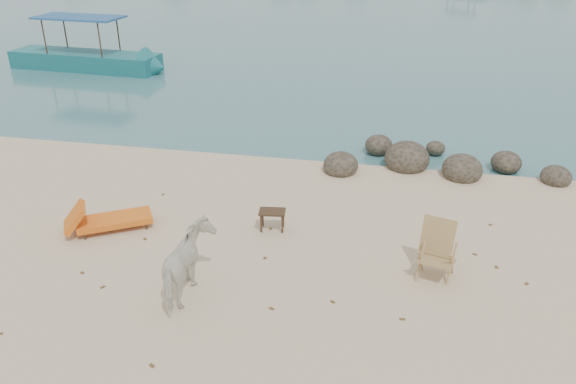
% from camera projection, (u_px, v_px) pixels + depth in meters
% --- Properties ---
extents(boulders, '(6.23, 2.70, 0.90)m').
position_uv_depth(boulders, '(428.00, 163.00, 14.90)').
color(boulders, '#2C261D').
rests_on(boulders, ground).
extents(cow, '(0.76, 1.53, 1.26)m').
position_uv_depth(cow, '(188.00, 266.00, 9.65)').
color(cow, white).
rests_on(cow, ground).
extents(side_table, '(0.59, 0.42, 0.44)m').
position_uv_depth(side_table, '(272.00, 221.00, 11.92)').
color(side_table, '#2E2012').
rests_on(side_table, ground).
extents(lounge_chair, '(2.00, 1.58, 0.58)m').
position_uv_depth(lounge_chair, '(114.00, 217.00, 11.94)').
color(lounge_chair, orange).
rests_on(lounge_chair, ground).
extents(deck_chair, '(0.85, 0.89, 1.04)m').
position_uv_depth(deck_chair, '(437.00, 254.00, 10.21)').
color(deck_chair, '#A07750').
rests_on(deck_chair, ground).
extents(boat_near, '(7.68, 2.26, 3.67)m').
position_uv_depth(boat_near, '(80.00, 26.00, 24.22)').
color(boat_near, '#186569').
rests_on(boat_near, water).
extents(dead_leaves, '(8.66, 6.14, 0.00)m').
position_uv_depth(dead_leaves, '(296.00, 285.00, 10.24)').
color(dead_leaves, brown).
rests_on(dead_leaves, ground).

